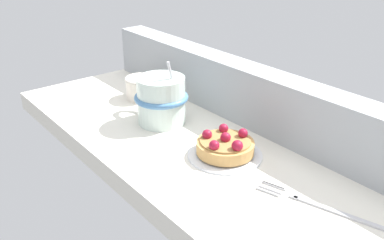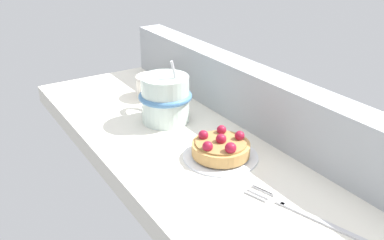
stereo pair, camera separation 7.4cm
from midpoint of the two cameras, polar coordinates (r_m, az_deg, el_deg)
ground_plane at (r=73.86cm, az=3.69°, el=-4.61°), size 86.88×31.98×3.74cm
window_rail_back at (r=78.48cm, az=11.65°, el=2.66°), size 85.15×5.67×10.77cm
dessert_plate at (r=69.28cm, az=6.91°, el=-4.85°), size 12.23×12.23×0.66cm
raspberry_tart at (r=68.46cm, az=6.99°, el=-3.68°), size 9.41×9.41×3.67cm
coffee_mug at (r=79.82cm, az=-0.76°, el=2.95°), size 13.41×10.09×12.31cm
dessert_fork at (r=59.44cm, az=18.11°, el=-11.74°), size 17.03×6.28×0.60cm
sugar_bowl at (r=91.99cm, az=-3.09°, el=4.62°), size 7.29×7.29×4.69cm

